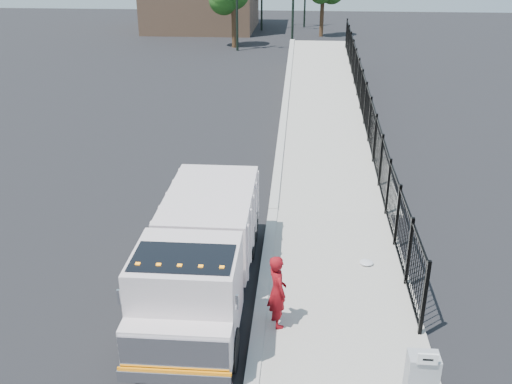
{
  "coord_description": "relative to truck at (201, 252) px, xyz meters",
  "views": [
    {
      "loc": [
        0.8,
        -12.43,
        8.07
      ],
      "look_at": [
        -0.39,
        2.0,
        1.61
      ],
      "focal_mm": 40.0,
      "sensor_mm": 36.0,
      "label": 1
    }
  ],
  "objects": [
    {
      "name": "curb",
      "position": [
        1.45,
        -1.08,
        -1.25
      ],
      "size": [
        0.3,
        12.0,
        0.16
      ],
      "primitive_type": "cube",
      "color": "#ADAAA3",
      "rests_on": "ground"
    },
    {
      "name": "utility_cabinet",
      "position": [
        4.55,
        -3.34,
        -0.58
      ],
      "size": [
        0.55,
        0.4,
        1.25
      ],
      "primitive_type": "cube",
      "color": "gray",
      "rests_on": "sidewalk"
    },
    {
      "name": "truck",
      "position": [
        0.0,
        0.0,
        0.0
      ],
      "size": [
        2.32,
        6.9,
        2.36
      ],
      "rotation": [
        0.0,
        0.0,
        0.01
      ],
      "color": "black",
      "rests_on": "ground"
    },
    {
      "name": "ramp",
      "position": [
        3.57,
        16.92,
        -1.33
      ],
      "size": [
        3.95,
        24.06,
        3.19
      ],
      "primitive_type": "cube",
      "rotation": [
        0.06,
        0.0,
        0.0
      ],
      "color": "#9E998E",
      "rests_on": "ground"
    },
    {
      "name": "sidewalk",
      "position": [
        3.37,
        -1.08,
        -1.27
      ],
      "size": [
        3.55,
        12.0,
        0.12
      ],
      "primitive_type": "cube",
      "color": "#9E998E",
      "rests_on": "ground"
    },
    {
      "name": "debris",
      "position": [
        4.1,
        1.79,
        -1.16
      ],
      "size": [
        0.37,
        0.37,
        0.09
      ],
      "primitive_type": "ellipsoid",
      "color": "silver",
      "rests_on": "sidewalk"
    },
    {
      "name": "iron_fence",
      "position": [
        5.0,
        12.92,
        -0.43
      ],
      "size": [
        0.1,
        28.0,
        1.8
      ],
      "primitive_type": "cube",
      "color": "black",
      "rests_on": "ground"
    },
    {
      "name": "arrow_sign",
      "position": [
        4.55,
        -3.56,
        0.15
      ],
      "size": [
        0.35,
        0.04,
        0.22
      ],
      "primitive_type": "cube",
      "color": "white",
      "rests_on": "utility_cabinet"
    },
    {
      "name": "worker",
      "position": [
        1.85,
        -0.99,
        -0.34
      ],
      "size": [
        0.64,
        0.75,
        1.74
      ],
      "primitive_type": "imported",
      "rotation": [
        0.0,
        0.0,
        1.99
      ],
      "color": "maroon",
      "rests_on": "sidewalk"
    },
    {
      "name": "ground",
      "position": [
        1.45,
        0.92,
        -1.33
      ],
      "size": [
        120.0,
        120.0,
        0.0
      ],
      "primitive_type": "plane",
      "color": "black",
      "rests_on": "ground"
    }
  ]
}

